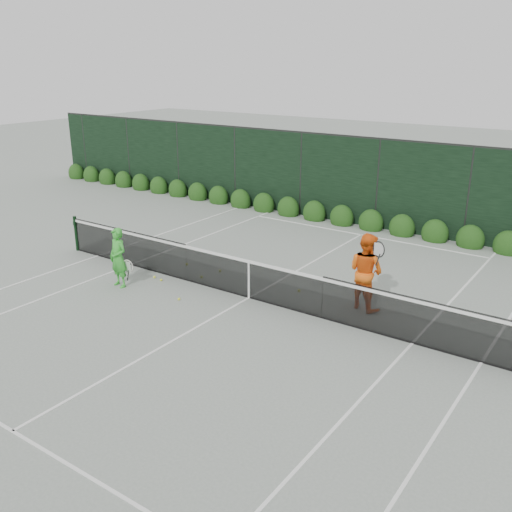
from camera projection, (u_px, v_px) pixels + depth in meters
The scene contains 8 objects.
ground at pixel (249, 298), 13.90m from camera, with size 80.00×80.00×0.00m, color gray.
tennis_net at pixel (248, 278), 13.73m from camera, with size 12.90×0.10×1.07m.
player_woman at pixel (118, 258), 14.38m from camera, with size 0.64×0.44×1.54m.
player_man at pixel (366, 271), 13.07m from camera, with size 1.05×0.92×1.82m.
court_lines at pixel (249, 298), 13.89m from camera, with size 11.03×23.83×0.01m.
windscreen_fence at pixel (169, 272), 11.30m from camera, with size 32.00×21.07×3.06m.
hedge_row at pixel (371, 223), 19.36m from camera, with size 31.66×0.65×0.94m.
tennis_balls at pixel (200, 279), 14.98m from camera, with size 3.70×2.18×0.07m.
Camera 1 is at (7.44, -10.40, 5.54)m, focal length 40.00 mm.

